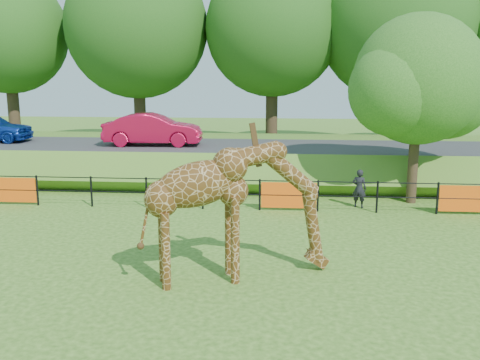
{
  "coord_description": "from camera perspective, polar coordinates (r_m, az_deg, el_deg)",
  "views": [
    {
      "loc": [
        2.86,
        -10.01,
        4.76
      ],
      "look_at": [
        1.71,
        3.42,
        2.0
      ],
      "focal_mm": 40.0,
      "sensor_mm": 36.0,
      "label": 1
    }
  ],
  "objects": [
    {
      "name": "tree_east",
      "position": [
        20.21,
        18.73,
        9.61
      ],
      "size": [
        5.4,
        4.71,
        6.76
      ],
      "color": "#352617",
      "rests_on": "ground"
    },
    {
      "name": "giraffe",
      "position": [
        12.24,
        -0.23,
        -3.36
      ],
      "size": [
        4.52,
        2.28,
        3.21
      ],
      "primitive_type": null,
      "rotation": [
        0.0,
        0.0,
        0.34
      ],
      "color": "#502F10",
      "rests_on": "ground"
    },
    {
      "name": "car_red",
      "position": [
        24.71,
        -9.28,
        5.34
      ],
      "size": [
        4.47,
        1.75,
        1.45
      ],
      "primitive_type": "imported",
      "rotation": [
        0.0,
        0.0,
        1.62
      ],
      "color": "red",
      "rests_on": "road"
    },
    {
      "name": "perimeter_fence",
      "position": [
        18.72,
        -4.01,
        -1.46
      ],
      "size": [
        28.07,
        0.1,
        1.1
      ],
      "primitive_type": null,
      "color": "black",
      "rests_on": "ground"
    },
    {
      "name": "visitor",
      "position": [
        19.33,
        12.6,
        -0.88
      ],
      "size": [
        0.59,
        0.49,
        1.37
      ],
      "primitive_type": "imported",
      "rotation": [
        0.0,
        0.0,
        2.76
      ],
      "color": "black",
      "rests_on": "ground"
    },
    {
      "name": "road",
      "position": [
        24.42,
        -1.87,
        3.56
      ],
      "size": [
        40.0,
        5.0,
        0.12
      ],
      "primitive_type": "cube",
      "color": "#2C2C2E",
      "rests_on": "embankment"
    },
    {
      "name": "bg_tree_line",
      "position": [
        32.12,
        3.3,
        15.89
      ],
      "size": [
        37.3,
        8.8,
        11.82
      ],
      "color": "#352617",
      "rests_on": "ground"
    },
    {
      "name": "embankment",
      "position": [
        26.0,
        -1.47,
        2.47
      ],
      "size": [
        40.0,
        9.0,
        1.3
      ],
      "primitive_type": "cube",
      "color": "#2F5816",
      "rests_on": "ground"
    },
    {
      "name": "ground",
      "position": [
        11.45,
        -10.31,
        -13.19
      ],
      "size": [
        90.0,
        90.0,
        0.0
      ],
      "primitive_type": "plane",
      "color": "#2F5816",
      "rests_on": "ground"
    }
  ]
}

